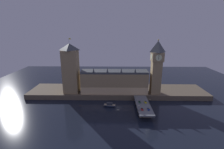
{
  "coord_description": "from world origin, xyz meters",
  "views": [
    {
      "loc": [
        -3.66,
        -156.45,
        79.41
      ],
      "look_at": [
        -6.6,
        20.0,
        30.87
      ],
      "focal_mm": 26.0,
      "sensor_mm": 36.0,
      "label": 1
    }
  ],
  "objects_px": {
    "car_northbound_trail": "(142,109)",
    "car_northbound_lead": "(140,102)",
    "car_southbound_lead": "(148,109)",
    "clock_tower": "(157,66)",
    "street_lamp_mid": "(150,101)",
    "pedestrian_mid_walk": "(149,103)",
    "street_lamp_near": "(139,107)",
    "pedestrian_far_rail": "(136,100)",
    "victoria_tower": "(71,68)",
    "street_lamp_far": "(135,95)",
    "car_southbound_trail": "(146,102)",
    "pedestrian_near_rail": "(139,110)",
    "boat_upstream": "(110,105)"
  },
  "relations": [
    {
      "from": "pedestrian_far_rail",
      "to": "car_northbound_trail",
      "type": "bearing_deg",
      "value": -81.6
    },
    {
      "from": "car_northbound_trail",
      "to": "boat_upstream",
      "type": "distance_m",
      "value": 37.03
    },
    {
      "from": "pedestrian_mid_walk",
      "to": "street_lamp_mid",
      "type": "distance_m",
      "value": 3.51
    },
    {
      "from": "pedestrian_mid_walk",
      "to": "street_lamp_far",
      "type": "height_order",
      "value": "street_lamp_far"
    },
    {
      "from": "car_southbound_lead",
      "to": "clock_tower",
      "type": "bearing_deg",
      "value": 69.68
    },
    {
      "from": "pedestrian_mid_walk",
      "to": "car_northbound_trail",
      "type": "bearing_deg",
      "value": -123.06
    },
    {
      "from": "street_lamp_near",
      "to": "street_lamp_mid",
      "type": "bearing_deg",
      "value": 48.57
    },
    {
      "from": "pedestrian_far_rail",
      "to": "victoria_tower",
      "type": "bearing_deg",
      "value": 160.63
    },
    {
      "from": "clock_tower",
      "to": "car_southbound_lead",
      "type": "height_order",
      "value": "clock_tower"
    },
    {
      "from": "clock_tower",
      "to": "street_lamp_mid",
      "type": "relative_size",
      "value": 10.7
    },
    {
      "from": "pedestrian_near_rail",
      "to": "street_lamp_far",
      "type": "bearing_deg",
      "value": 90.81
    },
    {
      "from": "car_northbound_trail",
      "to": "victoria_tower",
      "type": "bearing_deg",
      "value": 148.97
    },
    {
      "from": "car_southbound_trail",
      "to": "pedestrian_mid_walk",
      "type": "bearing_deg",
      "value": -25.05
    },
    {
      "from": "street_lamp_near",
      "to": "street_lamp_far",
      "type": "xyz_separation_m",
      "value": [
        0.0,
        29.44,
        0.22
      ]
    },
    {
      "from": "clock_tower",
      "to": "car_southbound_lead",
      "type": "bearing_deg",
      "value": -110.32
    },
    {
      "from": "clock_tower",
      "to": "pedestrian_far_rail",
      "type": "height_order",
      "value": "clock_tower"
    },
    {
      "from": "street_lamp_near",
      "to": "street_lamp_far",
      "type": "bearing_deg",
      "value": 90.0
    },
    {
      "from": "victoria_tower",
      "to": "street_lamp_mid",
      "type": "xyz_separation_m",
      "value": [
        87.84,
        -35.17,
        -25.31
      ]
    },
    {
      "from": "car_northbound_trail",
      "to": "car_northbound_lead",
      "type": "bearing_deg",
      "value": 90.0
    },
    {
      "from": "pedestrian_mid_walk",
      "to": "street_lamp_near",
      "type": "bearing_deg",
      "value": -126.78
    },
    {
      "from": "car_northbound_trail",
      "to": "car_southbound_lead",
      "type": "distance_m",
      "value": 6.11
    },
    {
      "from": "car_northbound_trail",
      "to": "car_southbound_lead",
      "type": "relative_size",
      "value": 0.99
    },
    {
      "from": "car_northbound_lead",
      "to": "street_lamp_far",
      "type": "xyz_separation_m",
      "value": [
        -3.45,
        10.52,
        3.39
      ]
    },
    {
      "from": "car_southbound_lead",
      "to": "street_lamp_near",
      "type": "relative_size",
      "value": 0.66
    },
    {
      "from": "car_southbound_lead",
      "to": "pedestrian_near_rail",
      "type": "relative_size",
      "value": 2.48
    },
    {
      "from": "car_northbound_lead",
      "to": "pedestrian_near_rail",
      "type": "xyz_separation_m",
      "value": [
        -3.05,
        -17.62,
        0.19
      ]
    },
    {
      "from": "car_southbound_lead",
      "to": "car_southbound_trail",
      "type": "bearing_deg",
      "value": 90.0
    },
    {
      "from": "pedestrian_far_rail",
      "to": "street_lamp_mid",
      "type": "height_order",
      "value": "street_lamp_mid"
    },
    {
      "from": "car_southbound_trail",
      "to": "car_northbound_lead",
      "type": "bearing_deg",
      "value": 173.86
    },
    {
      "from": "car_northbound_trail",
      "to": "boat_upstream",
      "type": "relative_size",
      "value": 0.28
    },
    {
      "from": "car_southbound_lead",
      "to": "street_lamp_mid",
      "type": "bearing_deg",
      "value": 73.26
    },
    {
      "from": "car_southbound_lead",
      "to": "pedestrian_near_rail",
      "type": "xyz_separation_m",
      "value": [
        -9.14,
        -1.96,
        0.21
      ]
    },
    {
      "from": "victoria_tower",
      "to": "car_southbound_lead",
      "type": "distance_m",
      "value": 100.51
    },
    {
      "from": "pedestrian_mid_walk",
      "to": "pedestrian_far_rail",
      "type": "xyz_separation_m",
      "value": [
        -12.19,
        6.6,
        -0.11
      ]
    },
    {
      "from": "boat_upstream",
      "to": "car_southbound_lead",
      "type": "bearing_deg",
      "value": -26.16
    },
    {
      "from": "clock_tower",
      "to": "boat_upstream",
      "type": "relative_size",
      "value": 4.5
    },
    {
      "from": "car_southbound_lead",
      "to": "street_lamp_far",
      "type": "relative_size",
      "value": 0.62
    },
    {
      "from": "pedestrian_near_rail",
      "to": "street_lamp_near",
      "type": "distance_m",
      "value": 3.27
    },
    {
      "from": "boat_upstream",
      "to": "clock_tower",
      "type": "bearing_deg",
      "value": 25.06
    },
    {
      "from": "car_northbound_lead",
      "to": "car_southbound_lead",
      "type": "xyz_separation_m",
      "value": [
        6.09,
        -15.66,
        -0.02
      ]
    },
    {
      "from": "clock_tower",
      "to": "pedestrian_mid_walk",
      "type": "xyz_separation_m",
      "value": [
        -13.04,
        -29.87,
        -32.15
      ]
    },
    {
      "from": "pedestrian_near_rail",
      "to": "street_lamp_mid",
      "type": "height_order",
      "value": "street_lamp_mid"
    },
    {
      "from": "victoria_tower",
      "to": "street_lamp_near",
      "type": "height_order",
      "value": "victoria_tower"
    },
    {
      "from": "street_lamp_mid",
      "to": "clock_tower",
      "type": "bearing_deg",
      "value": 68.44
    },
    {
      "from": "car_northbound_lead",
      "to": "car_southbound_trail",
      "type": "height_order",
      "value": "car_southbound_trail"
    },
    {
      "from": "car_southbound_trail",
      "to": "pedestrian_far_rail",
      "type": "height_order",
      "value": "pedestrian_far_rail"
    },
    {
      "from": "pedestrian_near_rail",
      "to": "street_lamp_near",
      "type": "xyz_separation_m",
      "value": [
        -0.4,
        -1.29,
        2.98
      ]
    },
    {
      "from": "clock_tower",
      "to": "victoria_tower",
      "type": "xyz_separation_m",
      "value": [
        -100.48,
        3.18,
        -4.07
      ]
    },
    {
      "from": "pedestrian_near_rail",
      "to": "street_lamp_far",
      "type": "xyz_separation_m",
      "value": [
        -0.4,
        28.15,
        3.2
      ]
    },
    {
      "from": "car_northbound_lead",
      "to": "street_lamp_near",
      "type": "relative_size",
      "value": 0.68
    }
  ]
}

